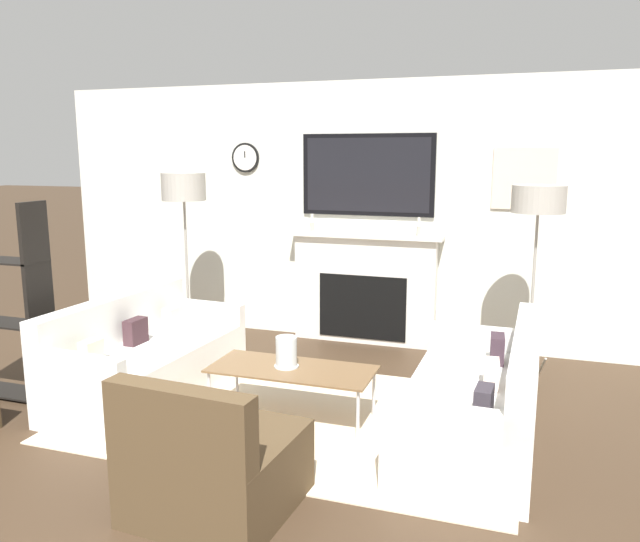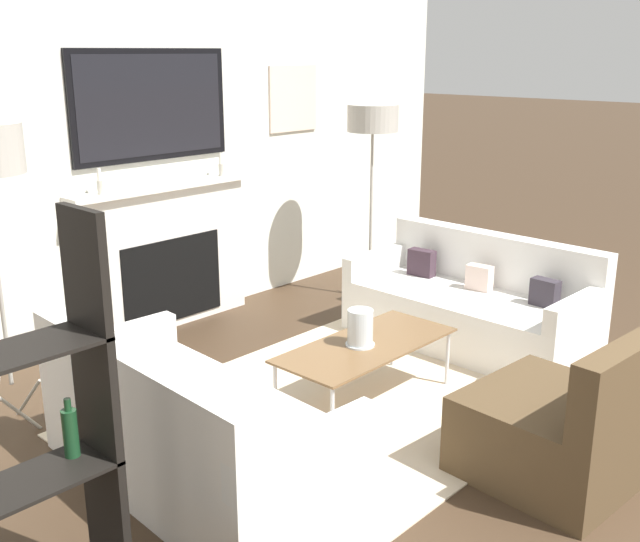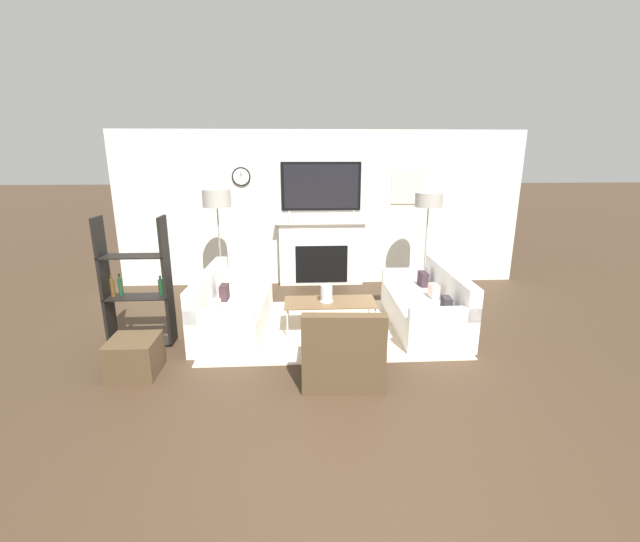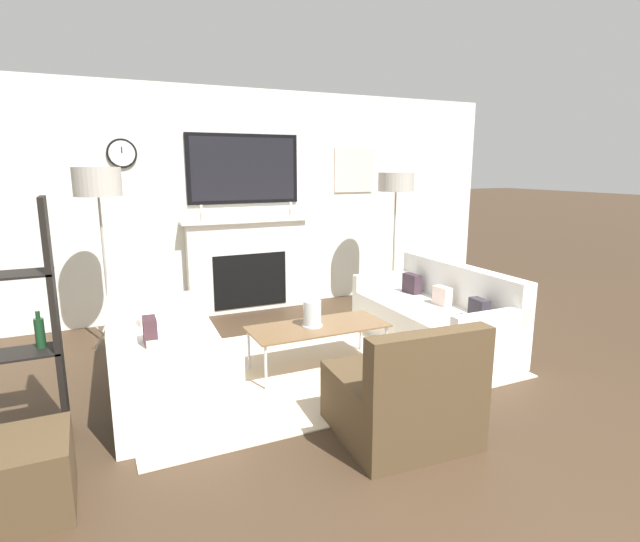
{
  "view_description": "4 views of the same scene",
  "coord_description": "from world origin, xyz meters",
  "px_view_note": "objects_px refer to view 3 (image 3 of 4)",
  "views": [
    {
      "loc": [
        1.6,
        -1.47,
        1.97
      ],
      "look_at": [
        0.0,
        3.25,
        1.03
      ],
      "focal_mm": 35.0,
      "sensor_mm": 36.0,
      "label": 1
    },
    {
      "loc": [
        -3.37,
        -0.09,
        2.15
      ],
      "look_at": [
        0.06,
        3.1,
        0.77
      ],
      "focal_mm": 42.0,
      "sensor_mm": 36.0,
      "label": 2
    },
    {
      "loc": [
        -0.45,
        -2.73,
        2.34
      ],
      "look_at": [
        -0.12,
        3.06,
        0.71
      ],
      "focal_mm": 24.0,
      "sensor_mm": 36.0,
      "label": 3
    },
    {
      "loc": [
        -1.79,
        -1.19,
        1.79
      ],
      "look_at": [
        0.21,
        3.07,
        0.8
      ],
      "focal_mm": 28.0,
      "sensor_mm": 36.0,
      "label": 4
    }
  ],
  "objects_px": {
    "floor_lamp_right": "(429,201)",
    "coffee_table": "(330,303)",
    "shelf_unit": "(137,286)",
    "couch_right": "(427,307)",
    "armchair": "(342,354)",
    "floor_lamp_left": "(217,200)",
    "ottoman": "(134,356)",
    "hurricane_candle": "(326,294)",
    "couch_left": "(231,310)"
  },
  "relations": [
    {
      "from": "floor_lamp_left",
      "to": "shelf_unit",
      "type": "height_order",
      "value": "floor_lamp_left"
    },
    {
      "from": "ottoman",
      "to": "couch_right",
      "type": "bearing_deg",
      "value": 17.69
    },
    {
      "from": "floor_lamp_right",
      "to": "armchair",
      "type": "bearing_deg",
      "value": -122.08
    },
    {
      "from": "coffee_table",
      "to": "hurricane_candle",
      "type": "distance_m",
      "value": 0.14
    },
    {
      "from": "hurricane_candle",
      "to": "coffee_table",
      "type": "bearing_deg",
      "value": -14.56
    },
    {
      "from": "floor_lamp_left",
      "to": "coffee_table",
      "type": "bearing_deg",
      "value": -38.89
    },
    {
      "from": "armchair",
      "to": "coffee_table",
      "type": "height_order",
      "value": "armchair"
    },
    {
      "from": "floor_lamp_left",
      "to": "shelf_unit",
      "type": "relative_size",
      "value": 1.11
    },
    {
      "from": "couch_left",
      "to": "shelf_unit",
      "type": "bearing_deg",
      "value": -161.15
    },
    {
      "from": "armchair",
      "to": "hurricane_candle",
      "type": "bearing_deg",
      "value": 93.43
    },
    {
      "from": "coffee_table",
      "to": "hurricane_candle",
      "type": "relative_size",
      "value": 5.26
    },
    {
      "from": "coffee_table",
      "to": "couch_left",
      "type": "bearing_deg",
      "value": 176.82
    },
    {
      "from": "couch_right",
      "to": "hurricane_candle",
      "type": "bearing_deg",
      "value": -177.64
    },
    {
      "from": "armchair",
      "to": "shelf_unit",
      "type": "height_order",
      "value": "shelf_unit"
    },
    {
      "from": "coffee_table",
      "to": "shelf_unit",
      "type": "height_order",
      "value": "shelf_unit"
    },
    {
      "from": "floor_lamp_left",
      "to": "floor_lamp_right",
      "type": "bearing_deg",
      "value": -0.0
    },
    {
      "from": "couch_left",
      "to": "ottoman",
      "type": "bearing_deg",
      "value": -127.74
    },
    {
      "from": "coffee_table",
      "to": "ottoman",
      "type": "distance_m",
      "value": 2.46
    },
    {
      "from": "shelf_unit",
      "to": "armchair",
      "type": "bearing_deg",
      "value": -22.31
    },
    {
      "from": "couch_left",
      "to": "shelf_unit",
      "type": "xyz_separation_m",
      "value": [
        -1.06,
        -0.36,
        0.47
      ]
    },
    {
      "from": "couch_right",
      "to": "hurricane_candle",
      "type": "height_order",
      "value": "couch_right"
    },
    {
      "from": "couch_right",
      "to": "shelf_unit",
      "type": "bearing_deg",
      "value": -174.51
    },
    {
      "from": "armchair",
      "to": "floor_lamp_left",
      "type": "distance_m",
      "value": 3.39
    },
    {
      "from": "couch_left",
      "to": "floor_lamp_left",
      "type": "distance_m",
      "value": 1.87
    },
    {
      "from": "couch_left",
      "to": "hurricane_candle",
      "type": "bearing_deg",
      "value": -2.73
    },
    {
      "from": "hurricane_candle",
      "to": "shelf_unit",
      "type": "bearing_deg",
      "value": -172.65
    },
    {
      "from": "couch_right",
      "to": "coffee_table",
      "type": "relative_size",
      "value": 1.5
    },
    {
      "from": "floor_lamp_right",
      "to": "ottoman",
      "type": "distance_m",
      "value": 4.76
    },
    {
      "from": "floor_lamp_right",
      "to": "ottoman",
      "type": "bearing_deg",
      "value": -148.27
    },
    {
      "from": "floor_lamp_left",
      "to": "shelf_unit",
      "type": "distance_m",
      "value": 1.98
    },
    {
      "from": "floor_lamp_right",
      "to": "coffee_table",
      "type": "bearing_deg",
      "value": -141.37
    },
    {
      "from": "floor_lamp_left",
      "to": "ottoman",
      "type": "bearing_deg",
      "value": -103.05
    },
    {
      "from": "hurricane_candle",
      "to": "couch_left",
      "type": "bearing_deg",
      "value": 177.27
    },
    {
      "from": "coffee_table",
      "to": "hurricane_candle",
      "type": "xyz_separation_m",
      "value": [
        -0.05,
        0.01,
        0.13
      ]
    },
    {
      "from": "armchair",
      "to": "shelf_unit",
      "type": "bearing_deg",
      "value": 157.69
    },
    {
      "from": "coffee_table",
      "to": "floor_lamp_right",
      "type": "distance_m",
      "value": 2.45
    },
    {
      "from": "couch_left",
      "to": "shelf_unit",
      "type": "relative_size",
      "value": 1.12
    },
    {
      "from": "couch_right",
      "to": "hurricane_candle",
      "type": "xyz_separation_m",
      "value": [
        -1.4,
        -0.06,
        0.23
      ]
    },
    {
      "from": "armchair",
      "to": "floor_lamp_right",
      "type": "xyz_separation_m",
      "value": [
        1.64,
        2.62,
        1.3
      ]
    },
    {
      "from": "coffee_table",
      "to": "hurricane_candle",
      "type": "height_order",
      "value": "hurricane_candle"
    },
    {
      "from": "coffee_table",
      "to": "shelf_unit",
      "type": "bearing_deg",
      "value": -173.1
    },
    {
      "from": "floor_lamp_right",
      "to": "floor_lamp_left",
      "type": "bearing_deg",
      "value": 180.0
    },
    {
      "from": "floor_lamp_right",
      "to": "shelf_unit",
      "type": "distance_m",
      "value": 4.45
    },
    {
      "from": "shelf_unit",
      "to": "ottoman",
      "type": "relative_size",
      "value": 3.21
    },
    {
      "from": "couch_right",
      "to": "shelf_unit",
      "type": "relative_size",
      "value": 1.14
    },
    {
      "from": "armchair",
      "to": "floor_lamp_left",
      "type": "relative_size",
      "value": 0.49
    },
    {
      "from": "coffee_table",
      "to": "shelf_unit",
      "type": "xyz_separation_m",
      "value": [
        -2.39,
        -0.29,
        0.37
      ]
    },
    {
      "from": "couch_left",
      "to": "coffee_table",
      "type": "bearing_deg",
      "value": -3.18
    },
    {
      "from": "couch_left",
      "to": "ottoman",
      "type": "relative_size",
      "value": 3.59
    },
    {
      "from": "couch_right",
      "to": "floor_lamp_right",
      "type": "bearing_deg",
      "value": 75.78
    }
  ]
}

